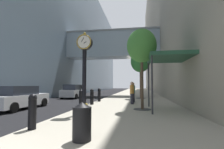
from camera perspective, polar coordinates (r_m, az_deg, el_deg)
The scene contains 17 objects.
ground_plane at distance 28.97m, azimuth 0.97°, elevation -6.81°, with size 110.00×110.00×0.00m, color black.
sidewalk_right at distance 31.68m, azimuth 8.07°, elevation -6.36°, with size 7.02×80.00×0.14m, color #ADA593.
building_block_left at distance 36.66m, azimuth -16.47°, elevation 13.76°, with size 23.11×80.00×25.01m.
building_block_right at distance 35.21m, azimuth 21.79°, elevation 19.31°, with size 9.00×80.00×30.36m.
street_clock at distance 9.33m, azimuth -9.26°, elevation 2.06°, with size 0.84×0.55×4.43m.
bollard_nearest at distance 6.61m, azimuth -25.14°, elevation -10.93°, with size 0.29×0.29×1.22m.
bollard_third at distance 11.14m, azimuth -10.31°, elevation -8.04°, with size 0.29×0.29×1.22m.
bollard_fourth at distance 13.55m, azimuth -6.77°, elevation -7.25°, with size 0.29×0.29×1.22m.
bollard_fifth at distance 15.99m, azimuth -4.30°, elevation -6.69°, with size 0.29×0.29×1.22m.
street_tree_near at distance 11.14m, azimuth 9.92°, elevation 9.26°, with size 1.88×1.88×5.10m.
street_tree_mid_near at distance 20.01m, azimuth 9.47°, elevation 4.34°, with size 2.23×2.23×5.56m.
trash_bin at distance 4.94m, azimuth -10.04°, elevation -15.05°, with size 0.53×0.53×1.05m.
pedestrian_walking at distance 15.32m, azimuth 7.10°, elevation -5.77°, with size 0.52×0.46×1.73m.
pedestrian_by_clock at distance 13.80m, azimuth 6.73°, elevation -5.87°, with size 0.44×0.44×1.79m.
storefront_awning at distance 11.05m, azimuth 18.16°, elevation 5.06°, with size 2.40×3.60×3.30m.
car_white_near at distance 13.53m, azimuth -28.84°, elevation -6.84°, with size 2.10×4.69×1.60m.
car_silver_mid at distance 22.01m, azimuth -12.84°, elevation -5.62°, with size 2.17×4.08×1.71m.
Camera 1 is at (4.00, -1.64, 1.67)m, focal length 27.26 mm.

